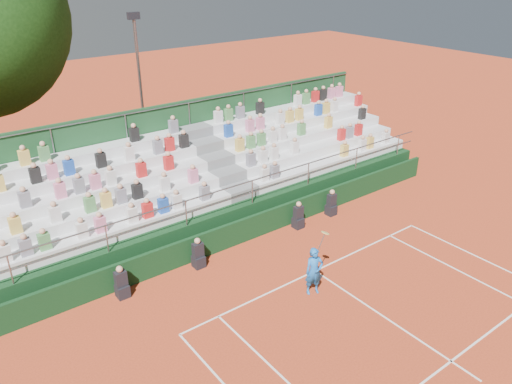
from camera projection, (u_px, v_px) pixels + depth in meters
ground at (315, 271)px, 17.78m from camera, size 90.00×90.00×0.00m
courtside_wall at (261, 224)px, 19.87m from camera, size 20.00×0.15×1.00m
line_officials at (246, 237)px, 19.00m from camera, size 9.97×0.40×1.19m
grandstand at (216, 184)px, 21.95m from camera, size 20.00×5.20×4.40m
tennis_player at (314, 271)px, 16.30m from camera, size 0.89×0.59×2.22m
floodlight_mast at (140, 77)px, 25.74m from camera, size 0.60×0.25×7.69m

